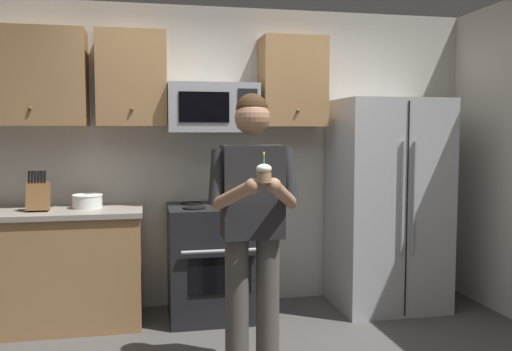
{
  "coord_description": "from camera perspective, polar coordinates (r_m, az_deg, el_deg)",
  "views": [
    {
      "loc": [
        -0.7,
        -3.01,
        1.52
      ],
      "look_at": [
        -0.02,
        0.29,
        1.25
      ],
      "focal_mm": 37.95,
      "sensor_mm": 36.0,
      "label": 1
    }
  ],
  "objects": [
    {
      "name": "bowl_large_white",
      "position": [
        4.49,
        -17.35,
        -2.57
      ],
      "size": [
        0.24,
        0.24,
        0.11
      ],
      "color": "white",
      "rests_on": "counter_left"
    },
    {
      "name": "counter_left",
      "position": [
        4.58,
        -20.92,
        -9.08
      ],
      "size": [
        1.44,
        0.66,
        0.92
      ],
      "color": "#9E7247",
      "rests_on": "ground"
    },
    {
      "name": "wall_back",
      "position": [
        4.82,
        -3.2,
        1.95
      ],
      "size": [
        4.4,
        0.1,
        2.6
      ],
      "primitive_type": "cube",
      "color": "beige",
      "rests_on": "ground"
    },
    {
      "name": "cabinet_row_upper",
      "position": [
        4.57,
        -12.0,
        9.88
      ],
      "size": [
        2.78,
        0.36,
        0.76
      ],
      "color": "#9E7247"
    },
    {
      "name": "oven_range",
      "position": [
        4.53,
        -4.33,
        -8.95
      ],
      "size": [
        0.76,
        0.7,
        0.93
      ],
      "color": "black",
      "rests_on": "ground"
    },
    {
      "name": "cupcake",
      "position": [
        3.04,
        0.84,
        0.28
      ],
      "size": [
        0.09,
        0.09,
        0.17
      ],
      "color": "#A87F56"
    },
    {
      "name": "knife_block",
      "position": [
        4.45,
        -21.99,
        -2.0
      ],
      "size": [
        0.16,
        0.15,
        0.32
      ],
      "color": "brown",
      "rests_on": "counter_left"
    },
    {
      "name": "microwave",
      "position": [
        4.53,
        -4.61,
        7.09
      ],
      "size": [
        0.74,
        0.41,
        0.4
      ],
      "color": "#9EA0A5"
    },
    {
      "name": "person",
      "position": [
        3.39,
        -0.36,
        -4.32
      ],
      "size": [
        0.6,
        0.48,
        1.76
      ],
      "color": "#4C4742",
      "rests_on": "ground"
    },
    {
      "name": "refrigerator",
      "position": [
        4.83,
        13.66,
        -2.93
      ],
      "size": [
        0.9,
        0.75,
        1.8
      ],
      "color": "#B7BABF",
      "rests_on": "ground"
    }
  ]
}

